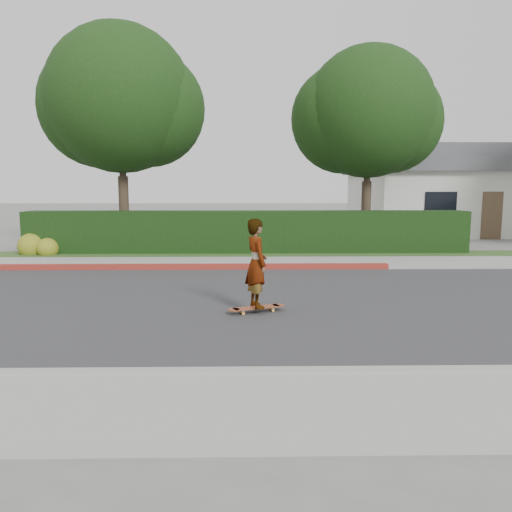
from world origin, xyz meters
name	(u,v)px	position (x,y,z in m)	size (l,w,h in m)	color
ground	(395,302)	(0.00, 0.00, 0.00)	(120.00, 120.00, 0.00)	slate
road	(395,302)	(0.00, 0.00, 0.01)	(60.00, 8.00, 0.01)	#2D2D30
curb_near	(494,374)	(0.00, -4.10, 0.07)	(60.00, 0.20, 0.15)	#9E9E99
curb_far	(353,266)	(0.00, 4.10, 0.07)	(60.00, 0.20, 0.15)	#9E9E99
curb_red_section	(177,267)	(-5.00, 4.10, 0.08)	(12.00, 0.21, 0.15)	maroon
sidewalk_far	(346,262)	(0.00, 5.00, 0.06)	(60.00, 1.60, 0.12)	gray
planting_strip	(337,255)	(0.00, 6.60, 0.05)	(60.00, 1.60, 0.10)	#2D4C1E
hedge	(247,233)	(-3.00, 7.20, 0.75)	(15.00, 1.00, 1.50)	black
flowering_shrub	(37,247)	(-10.01, 6.74, 0.33)	(1.40, 1.00, 0.90)	#2D4C19
tree_left	(121,104)	(-7.51, 8.69, 5.26)	(5.99, 5.21, 8.00)	#33261C
tree_center	(367,117)	(1.49, 9.19, 4.90)	(5.66, 4.84, 7.44)	#33261C
house	(459,191)	(8.00, 16.00, 2.10)	(10.60, 8.60, 4.30)	beige
skateboard	(256,308)	(-2.83, -0.82, 0.10)	(1.11, 0.60, 0.10)	gold
skateboarder	(256,263)	(-2.83, -0.82, 0.94)	(0.60, 0.39, 1.64)	white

